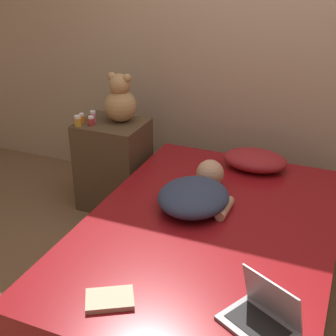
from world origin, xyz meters
The scene contains 13 objects.
ground_plane centered at (0.00, 0.00, 0.00)m, with size 12.00×12.00×0.00m, color brown.
wall_back centered at (0.00, 1.30, 1.30)m, with size 8.00×0.06×2.60m.
bed centered at (0.00, 0.00, 0.23)m, with size 1.40×2.04×0.47m.
nightstand centered at (-1.00, 0.72, 0.35)m, with size 0.49×0.41×0.70m.
pillow centered at (0.07, 0.83, 0.54)m, with size 0.45×0.32×0.13m.
person_lying centered at (-0.14, 0.20, 0.55)m, with size 0.43×0.63×0.18m.
laptop centered at (0.44, -0.62, 0.52)m, with size 0.36×0.32×0.22m.
teddy_bear centered at (-0.95, 0.78, 0.86)m, with size 0.24×0.24×0.36m.
bottle_amber centered at (-1.19, 0.57, 0.74)m, with size 0.05×0.05×0.08m.
bottle_red centered at (-1.11, 0.62, 0.73)m, with size 0.05×0.05×0.07m.
bottle_pink centered at (-1.13, 0.69, 0.74)m, with size 0.05×0.05×0.08m.
bottle_orange centered at (-1.20, 0.64, 0.73)m, with size 0.04×0.04×0.07m.
book centered at (-0.21, -0.75, 0.49)m, with size 0.25×0.23×0.02m.
Camera 1 is at (0.65, -2.13, 1.91)m, focal length 50.00 mm.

